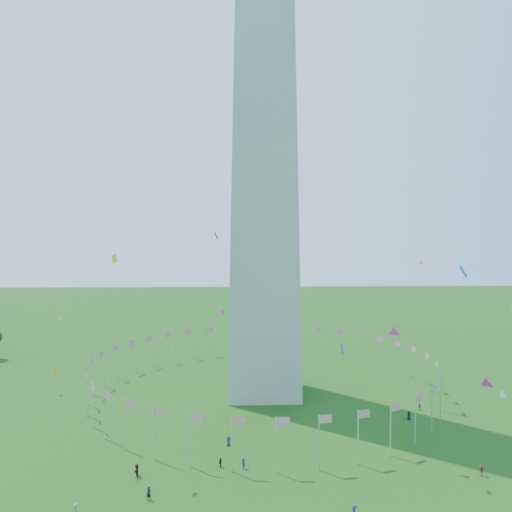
# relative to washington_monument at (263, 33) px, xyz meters

# --- Properties ---
(ground) EXTENTS (600.00, 600.00, 0.00)m
(ground) POSITION_rel_washington_monument_xyz_m (0.00, -50.00, -84.50)
(ground) COLOR #16420F
(ground) RESTS_ON ground
(washington_monument) EXTENTS (16.80, 16.80, 169.00)m
(washington_monument) POSITION_rel_washington_monument_xyz_m (0.00, 0.00, 0.00)
(washington_monument) COLOR #ACA799
(washington_monument) RESTS_ON ground
(flag_ring) EXTENTS (80.24, 80.24, 9.00)m
(flag_ring) POSITION_rel_washington_monument_xyz_m (-0.00, 0.00, -80.00)
(flag_ring) COLOR silver
(flag_ring) RESTS_ON ground
(crowd) EXTENTS (102.33, 58.70, 1.98)m
(crowd) POSITION_rel_washington_monument_xyz_m (2.95, -49.63, -83.63)
(crowd) COLOR maroon
(crowd) RESTS_ON ground
(kites_aloft) EXTENTS (102.36, 57.29, 34.30)m
(kites_aloft) POSITION_rel_washington_monument_xyz_m (15.74, -28.05, -66.07)
(kites_aloft) COLOR #CC2699
(kites_aloft) RESTS_ON ground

